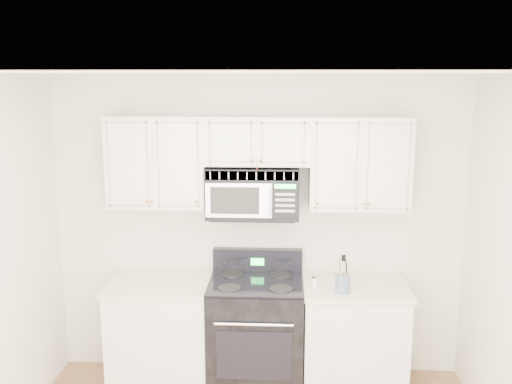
{
  "coord_description": "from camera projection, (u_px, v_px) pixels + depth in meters",
  "views": [
    {
      "loc": [
        0.21,
        -2.99,
        2.59
      ],
      "look_at": [
        0.0,
        1.3,
        1.71
      ],
      "focal_mm": 40.0,
      "sensor_mm": 36.0,
      "label": 1
    }
  ],
  "objects": [
    {
      "name": "utensil_crock",
      "position": [
        343.0,
        283.0,
        4.44
      ],
      "size": [
        0.12,
        0.12,
        0.31
      ],
      "color": "slate",
      "rests_on": "base_cabinet_right"
    },
    {
      "name": "microwave",
      "position": [
        253.0,
        192.0,
        4.65
      ],
      "size": [
        0.75,
        0.42,
        0.41
      ],
      "color": "black",
      "rests_on": "ground"
    },
    {
      "name": "base_cabinet_left",
      "position": [
        162.0,
        336.0,
        4.81
      ],
      "size": [
        0.86,
        0.65,
        0.92
      ],
      "color": "silver",
      "rests_on": "ground"
    },
    {
      "name": "shaker_pepper",
      "position": [
        336.0,
        278.0,
        4.65
      ],
      "size": [
        0.04,
        0.04,
        0.09
      ],
      "color": "silver",
      "rests_on": "base_cabinet_right"
    },
    {
      "name": "range",
      "position": [
        256.0,
        332.0,
        4.75
      ],
      "size": [
        0.77,
        0.7,
        1.12
      ],
      "color": "black",
      "rests_on": "ground"
    },
    {
      "name": "room",
      "position": [
        245.0,
        310.0,
        3.19
      ],
      "size": [
        3.51,
        3.51,
        2.61
      ],
      "color": "#A17041",
      "rests_on": "ground"
    },
    {
      "name": "base_cabinet_right",
      "position": [
        353.0,
        340.0,
        4.74
      ],
      "size": [
        0.86,
        0.65,
        0.92
      ],
      "color": "silver",
      "rests_on": "ground"
    },
    {
      "name": "shaker_salt",
      "position": [
        315.0,
        282.0,
        4.52
      ],
      "size": [
        0.05,
        0.05,
        0.11
      ],
      "color": "silver",
      "rests_on": "base_cabinet_right"
    },
    {
      "name": "upper_cabinets",
      "position": [
        258.0,
        158.0,
        4.61
      ],
      "size": [
        2.44,
        0.37,
        0.75
      ],
      "color": "silver",
      "rests_on": "ground"
    }
  ]
}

